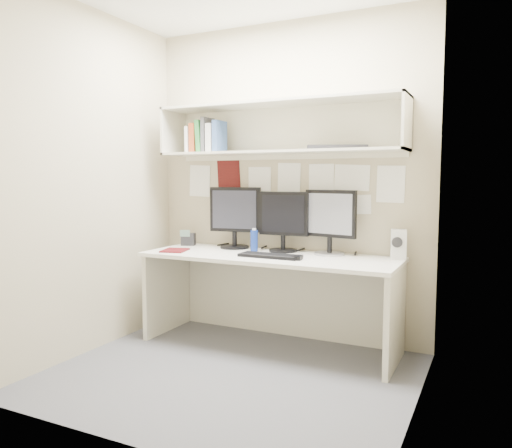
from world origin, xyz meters
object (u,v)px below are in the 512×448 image
at_px(monitor_center, 284,219).
at_px(speaker, 398,244).
at_px(monitor_right, 330,220).
at_px(desk_phone, 188,239).
at_px(monitor_left, 235,216).
at_px(maroon_notebook, 175,250).
at_px(desk, 269,301).
at_px(keyboard, 270,256).

xyz_separation_m(monitor_center, speaker, (0.91, 0.00, -0.15)).
bearing_deg(monitor_right, desk_phone, -167.29).
relative_size(monitor_left, maroon_notebook, 2.28).
xyz_separation_m(monitor_center, desk_phone, (-0.91, -0.03, -0.21)).
bearing_deg(desk, keyboard, -63.97).
relative_size(desk, maroon_notebook, 8.78).
bearing_deg(speaker, monitor_right, 168.28).
bearing_deg(monitor_right, keyboard, -126.45).
relative_size(monitor_right, maroon_notebook, 2.21).
height_order(monitor_left, monitor_right, monitor_left).
distance_m(monitor_right, desk_phone, 1.32).
xyz_separation_m(maroon_notebook, desk_phone, (-0.10, 0.35, 0.05)).
bearing_deg(monitor_center, monitor_left, 178.43).
xyz_separation_m(desk, speaker, (0.94, 0.22, 0.47)).
relative_size(maroon_notebook, desk_phone, 1.59).
relative_size(monitor_right, keyboard, 1.07).
bearing_deg(monitor_center, keyboard, -86.67).
height_order(desk, keyboard, keyboard).
relative_size(monitor_left, speaker, 2.36).
bearing_deg(speaker, maroon_notebook, -179.52).
xyz_separation_m(desk, monitor_center, (0.03, 0.22, 0.63)).
relative_size(desk, desk_phone, 13.94).
bearing_deg(monitor_left, desk_phone, 174.53).
bearing_deg(keyboard, monitor_left, 145.70).
height_order(maroon_notebook, desk_phone, desk_phone).
bearing_deg(speaker, keyboard, -171.44).
bearing_deg(maroon_notebook, speaker, -2.39).
bearing_deg(keyboard, monitor_center, 95.27).
bearing_deg(keyboard, desk, 116.38).
bearing_deg(monitor_right, monitor_center, -168.49).
xyz_separation_m(monitor_center, maroon_notebook, (-0.81, -0.38, -0.26)).
bearing_deg(desk, speaker, 13.20).
relative_size(speaker, maroon_notebook, 0.97).
bearing_deg(desk_phone, monitor_left, -17.31).
relative_size(monitor_left, monitor_center, 1.07).
bearing_deg(monitor_center, desk_phone, -179.87).
bearing_deg(desk_phone, maroon_notebook, -94.76).
xyz_separation_m(keyboard, desk_phone, (-0.93, 0.30, 0.04)).
height_order(monitor_right, speaker, monitor_right).
distance_m(monitor_left, speaker, 1.37).
bearing_deg(speaker, monitor_center, 168.21).
height_order(keyboard, speaker, speaker).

